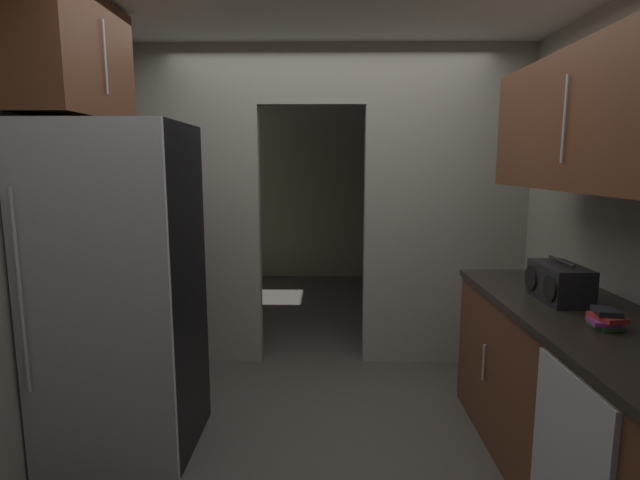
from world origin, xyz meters
TOP-DOWN VIEW (x-y plane):
  - ground at (0.00, 0.00)m, footprint 20.00×20.00m
  - kitchen_partition at (0.04, 1.35)m, footprint 3.19×0.12m
  - adjoining_room_shell at (0.00, 3.45)m, footprint 3.19×3.21m
  - refrigerator at (-1.19, 0.03)m, footprint 0.79×0.74m
  - lower_cabinet_run at (1.25, -0.33)m, footprint 0.69×2.02m
  - upper_cabinet_counterside at (1.25, -0.33)m, footprint 0.36×1.82m
  - upper_cabinet_fridgeside at (-1.41, 0.13)m, footprint 0.36×0.87m
  - boombox at (1.21, -0.09)m, footprint 0.21×0.38m
  - book_stack at (1.21, -0.54)m, footprint 0.14×0.16m

SIDE VIEW (x-z plane):
  - ground at x=0.00m, z-range 0.00..0.00m
  - lower_cabinet_run at x=1.25m, z-range 0.00..0.93m
  - refrigerator at x=-1.19m, z-range 0.00..1.87m
  - book_stack at x=1.21m, z-range 0.93..1.02m
  - boombox at x=1.21m, z-range 0.92..1.14m
  - adjoining_room_shell at x=0.00m, z-range 0.00..2.57m
  - kitchen_partition at x=0.04m, z-range 0.07..2.64m
  - upper_cabinet_counterside at x=1.25m, z-range 1.52..2.18m
  - upper_cabinet_fridgeside at x=-1.41m, z-range 1.90..2.55m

